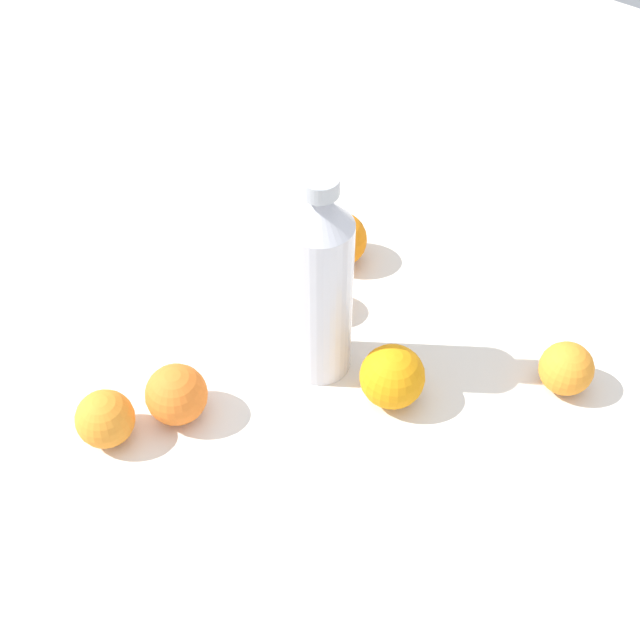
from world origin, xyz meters
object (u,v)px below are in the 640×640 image
Objects in this scene: orange_2 at (105,419)px; orange_4 at (176,394)px; water_bottle at (320,285)px; orange_5 at (339,239)px; orange_3 at (392,377)px; orange_1 at (312,294)px; orange_0 at (566,368)px.

orange_2 is 0.93× the size of orange_4.
water_bottle is 3.73× the size of orange_5.
orange_2 is 0.34m from orange_3.
orange_1 is at bearing -75.81° from water_bottle.
water_bottle is 4.37× the size of orange_0.
orange_4 is at bearing 3.73° from orange_5.
orange_3 is 1.07× the size of orange_4.
water_bottle is at bearing 31.40° from orange_5.
orange_5 is (-0.16, -0.21, -0.00)m from orange_3.
orange_3 reaches higher than orange_2.
orange_4 reaches higher than orange_0.
water_bottle reaches higher than orange_4.
orange_5 is at bearing -160.87° from orange_1.
orange_5 is (-0.10, -0.04, 0.01)m from orange_1.
water_bottle is at bearing -57.83° from orange_0.
orange_5 is (-0.42, 0.02, 0.00)m from orange_2.
orange_3 is (0.15, -0.16, 0.01)m from orange_0.
orange_1 is at bearing 176.69° from orange_4.
orange_2 is at bearing -27.52° from orange_4.
orange_0 is at bearing 137.35° from orange_2.
orange_3 is 1.01× the size of orange_5.
orange_4 is (0.34, -0.34, 0.00)m from orange_0.
orange_3 reaches higher than orange_1.
orange_5 reaches higher than orange_1.
orange_5 reaches higher than orange_0.
orange_0 is 0.36m from orange_5.
orange_5 is (-0.00, -0.36, 0.01)m from orange_0.
orange_4 is at bearing -45.37° from orange_0.
orange_4 is (0.24, -0.01, 0.00)m from orange_1.
orange_2 reaches higher than orange_0.
orange_0 is 0.90× the size of orange_4.
orange_0 is 0.56m from orange_2.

